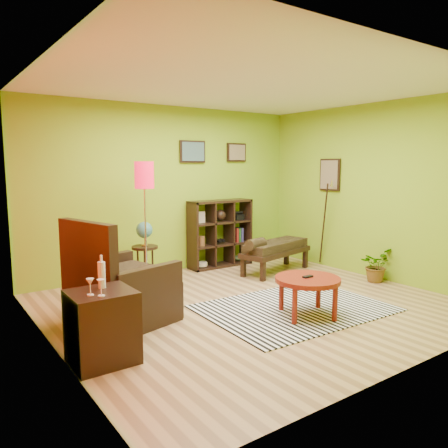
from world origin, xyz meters
TOP-DOWN VIEW (x-y plane):
  - ground at (0.00, 0.00)m, footprint 5.00×5.00m
  - room_shell at (-0.09, 0.01)m, footprint 5.04×4.54m
  - zebra_rug at (0.34, -0.46)m, footprint 2.36×1.77m
  - coffee_table at (0.26, -0.74)m, footprint 0.78×0.78m
  - armchair at (-1.69, 0.37)m, footprint 1.22×1.22m
  - side_cabinet at (-2.20, -0.52)m, footprint 0.57×0.52m
  - floor_lamp at (-0.86, 1.38)m, footprint 0.28×0.28m
  - globe_table at (-0.73, 1.70)m, footprint 0.40×0.40m
  - cube_shelf at (0.91, 2.03)m, footprint 1.20×0.35m
  - bench at (1.38, 1.11)m, footprint 1.48×0.80m
  - potted_plant at (2.30, -0.23)m, footprint 0.61×0.64m

SIDE VIEW (x-z plane):
  - ground at x=0.00m, z-range 0.00..0.00m
  - zebra_rug at x=0.34m, z-range 0.00..0.01m
  - potted_plant at x=2.30m, z-range 0.00..0.41m
  - side_cabinet at x=-2.20m, z-range -0.15..0.84m
  - armchair at x=-1.69m, z-range -0.24..0.99m
  - coffee_table at x=0.26m, z-range 0.16..0.67m
  - bench at x=1.38m, z-range 0.09..0.74m
  - cube_shelf at x=0.91m, z-range 0.00..1.20m
  - globe_table at x=-0.73m, z-range 0.25..1.22m
  - floor_lamp at x=-0.86m, z-range 0.58..2.45m
  - room_shell at x=-0.09m, z-range 0.39..3.21m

